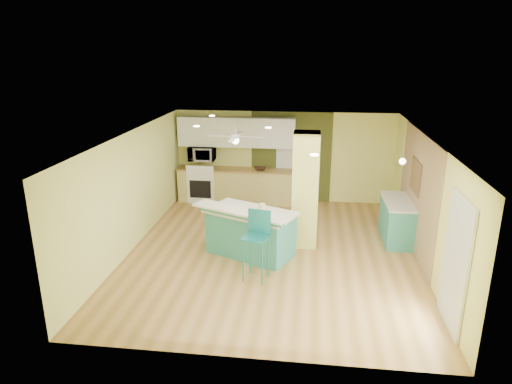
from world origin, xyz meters
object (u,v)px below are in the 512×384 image
bar_stool (257,234)px  fruit_bowl (260,169)px  side_counter (397,220)px  peninsula (250,232)px  canister (262,207)px

bar_stool → fruit_bowl: bar_stool is taller
side_counter → peninsula: bearing=-159.7°
peninsula → fruit_bowl: 3.36m
bar_stool → fruit_bowl: 4.33m
fruit_bowl → canister: 3.26m
side_counter → canister: canister is taller
fruit_bowl → canister: (0.41, -3.24, 0.05)m
side_counter → fruit_bowl: (-3.33, 2.16, 0.51)m
peninsula → canister: bearing=45.0°
peninsula → bar_stool: bar_stool is taller
side_counter → canister: 3.15m
bar_stool → side_counter: 3.61m
fruit_bowl → canister: size_ratio=2.25×
fruit_bowl → bar_stool: bearing=-84.1°
peninsula → canister: (0.24, 0.09, 0.52)m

